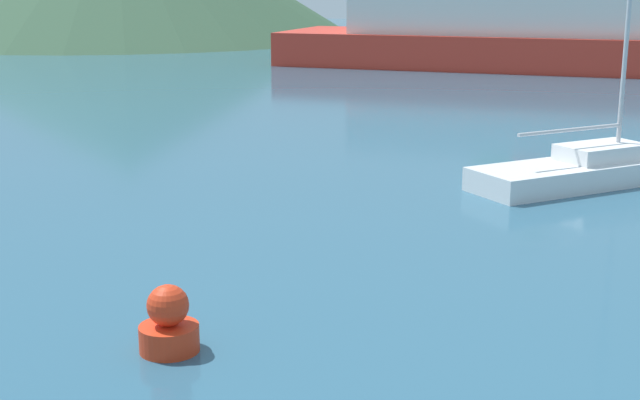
% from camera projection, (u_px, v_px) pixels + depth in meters
% --- Properties ---
extents(sailboat_inner, '(7.26, 6.16, 9.64)m').
position_uv_depth(sailboat_inner, '(601.00, 166.00, 23.80)').
color(sailboat_inner, white).
rests_on(sailboat_inner, ground_plane).
extents(ferry_distant, '(32.40, 14.10, 6.70)m').
position_uv_depth(ferry_distant, '(538.00, 31.00, 53.82)').
color(ferry_distant, red).
rests_on(ferry_distant, ground_plane).
extents(buoy_marker, '(0.88, 0.88, 1.02)m').
position_uv_depth(buoy_marker, '(169.00, 324.00, 12.97)').
color(buoy_marker, red).
rests_on(buoy_marker, ground_plane).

